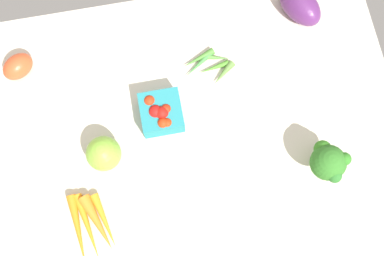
{
  "coord_description": "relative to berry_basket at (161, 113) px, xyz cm",
  "views": [
    {
      "loc": [
        5.18,
        28.14,
        111.46
      ],
      "look_at": [
        0.0,
        0.0,
        4.0
      ],
      "focal_mm": 42.97,
      "sensor_mm": 36.0,
      "label": 1
    }
  ],
  "objects": [
    {
      "name": "tablecloth",
      "position": [
        -6.74,
        4.71,
        -4.45
      ],
      "size": [
        104.0,
        76.0,
        2.0
      ],
      "primitive_type": "cube",
      "color": "beige",
      "rests_on": "ground"
    },
    {
      "name": "berry_basket",
      "position": [
        0.0,
        0.0,
        0.0
      ],
      "size": [
        9.9,
        9.9,
        7.14
      ],
      "color": "teal",
      "rests_on": "tablecloth"
    },
    {
      "name": "okra_pile",
      "position": [
        -14.15,
        -11.08,
        -2.59
      ],
      "size": [
        13.45,
        10.56,
        1.98
      ],
      "color": "#4B8F2B",
      "rests_on": "tablecloth"
    },
    {
      "name": "heirloom_tomato_green",
      "position": [
        14.85,
        7.61,
        0.72
      ],
      "size": [
        8.32,
        8.32,
        8.32
      ],
      "primitive_type": "sphere",
      "color": "#85C03A",
      "rests_on": "tablecloth"
    },
    {
      "name": "eggplant",
      "position": [
        -39.78,
        -21.97,
        0.46
      ],
      "size": [
        13.11,
        15.41,
        7.81
      ],
      "primitive_type": "ellipsoid",
      "rotation": [
        0.0,
        0.0,
        2.06
      ],
      "color": "#582762",
      "rests_on": "tablecloth"
    },
    {
      "name": "broccoli_head",
      "position": [
        -35.35,
        19.48,
        3.81
      ],
      "size": [
        8.94,
        10.21,
        11.57
      ],
      "color": "#A4CB7A",
      "rests_on": "tablecloth"
    },
    {
      "name": "roma_tomato",
      "position": [
        33.16,
        -18.54,
        -0.56
      ],
      "size": [
        9.85,
        9.22,
        5.76
      ],
      "primitive_type": "ellipsoid",
      "rotation": [
        0.0,
        0.0,
        0.58
      ],
      "color": "#DF4F28",
      "rests_on": "tablecloth"
    },
    {
      "name": "carrot_bunch",
      "position": [
        20.24,
        23.27,
        -2.2
      ],
      "size": [
        10.93,
        16.85,
        2.99
      ],
      "color": "orange",
      "rests_on": "tablecloth"
    }
  ]
}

